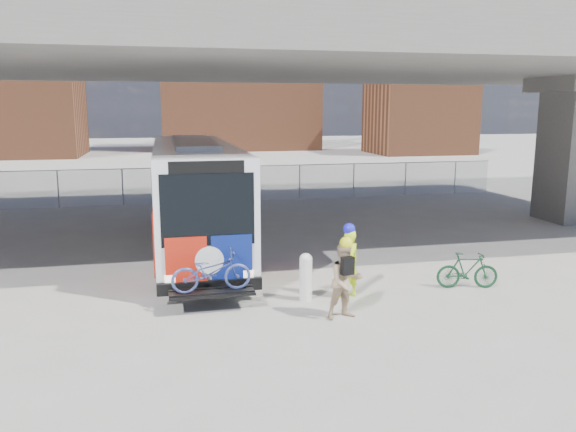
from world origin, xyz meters
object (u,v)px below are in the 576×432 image
object	(u,v)px
bus	(194,186)
bike_parked	(467,270)
bollard	(306,275)
cyclist_hivis	(348,262)
cyclist_tan	(346,280)

from	to	relation	value
bus	bike_parked	bearing A→B (deg)	-42.92
bike_parked	bus	bearing A→B (deg)	60.22
bollard	cyclist_hivis	distance (m)	1.14
bollard	cyclist_tan	size ratio (longest dim) A/B	0.63
bollard	cyclist_tan	xyz separation A→B (m)	(0.58, -1.39, 0.25)
cyclist_hivis	cyclist_tan	size ratio (longest dim) A/B	1.00
bus	cyclist_tan	world-z (taller)	bus
cyclist_hivis	bike_parked	world-z (taller)	cyclist_hivis
cyclist_hivis	bike_parked	bearing A→B (deg)	158.04
bus	cyclist_tan	xyz separation A→B (m)	(2.93, -7.70, -1.20)
cyclist_hivis	bike_parked	size ratio (longest dim) A/B	1.18
bus	cyclist_tan	size ratio (longest dim) A/B	6.76
bus	bike_parked	size ratio (longest dim) A/B	7.96
bollard	cyclist_tan	world-z (taller)	cyclist_tan
cyclist_tan	bike_parked	xyz separation A→B (m)	(3.86, 1.39, -0.41)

